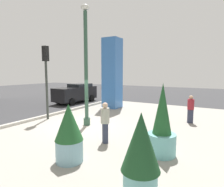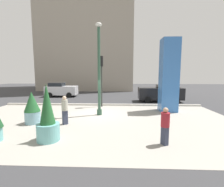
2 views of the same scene
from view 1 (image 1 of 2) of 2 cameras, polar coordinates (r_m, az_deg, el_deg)
The scene contains 12 objects.
ground_plane at distance 13.73m, azimuth -22.44°, elevation -6.37°, with size 60.00×60.00×0.00m, color #38383A.
plaza_pavement at distance 9.79m, azimuth -0.14°, elevation -10.95°, with size 18.00×10.00×0.02m, color #9E998E.
curb_strip at distance 13.04m, azimuth -20.09°, elevation -6.57°, with size 18.00×0.24×0.16m, color #B7B2A8.
lamp_post at distance 10.43m, azimuth -7.74°, elevation 7.44°, with size 0.44×0.44×6.40m.
art_pillar_blue at distance 15.61m, azimuth 0.08°, elevation 5.99°, with size 1.28×1.28×5.61m, color #3870BC.
potted_plant_curbside at distance 4.71m, azimuth 8.53°, elevation -16.98°, with size 0.94×0.94×2.02m.
potted_plant_by_pillar at distance 6.45m, azimuth -12.70°, elevation -11.37°, with size 0.92×0.92×1.92m.
potted_plant_mid_plaza at distance 6.98m, azimuth 14.65°, elevation -9.53°, with size 0.99×0.99×2.56m.
traffic_light_corner at distance 12.37m, azimuth -19.07°, elevation 6.54°, with size 0.28×0.42×4.48m.
car_passing_lane at distance 18.72m, azimuth -10.70°, elevation 0.18°, with size 4.58×2.03×1.79m.
pedestrian_on_sidewalk at distance 7.92m, azimuth -2.07°, elevation -8.07°, with size 0.51×0.51×1.70m.
pedestrian_by_curb at distance 11.83m, azimuth 22.38°, elevation -3.99°, with size 0.48×0.48×1.60m.
Camera 1 is at (-8.07, -6.72, 2.92)m, focal length 30.69 mm.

